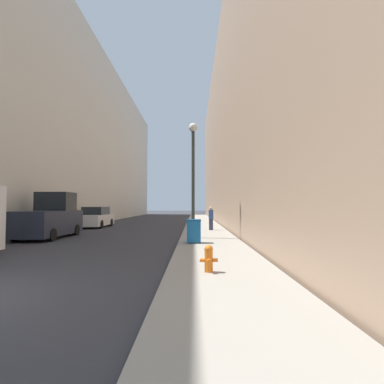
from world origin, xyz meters
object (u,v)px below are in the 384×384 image
(fire_hydrant, at_px, (209,258))
(trash_bin, at_px, (194,231))
(pickup_truck, at_px, (50,219))
(parked_sedan_near, at_px, (96,218))
(pedestrian_on_sidewalk, at_px, (211,218))
(lamppost, at_px, (193,169))

(fire_hydrant, bearing_deg, trash_bin, 93.71)
(pickup_truck, bearing_deg, trash_bin, -22.21)
(trash_bin, xyz_separation_m, parked_sedan_near, (-8.00, 11.24, 0.10))
(parked_sedan_near, distance_m, pedestrian_on_sidewalk, 10.14)
(parked_sedan_near, bearing_deg, trash_bin, -54.56)
(lamppost, relative_size, pickup_truck, 1.22)
(trash_bin, bearing_deg, fire_hydrant, -86.29)
(fire_hydrant, height_order, pickup_truck, pickup_truck)
(trash_bin, relative_size, lamppost, 0.17)
(trash_bin, relative_size, parked_sedan_near, 0.22)
(fire_hydrant, distance_m, parked_sedan_near, 18.94)
(fire_hydrant, relative_size, pedestrian_on_sidewalk, 0.43)
(fire_hydrant, height_order, parked_sedan_near, parked_sedan_near)
(lamppost, distance_m, pickup_truck, 8.36)
(fire_hydrant, relative_size, lamppost, 0.11)
(fire_hydrant, distance_m, trash_bin, 5.77)
(trash_bin, height_order, pickup_truck, pickup_truck)
(lamppost, relative_size, pedestrian_on_sidewalk, 3.81)
(parked_sedan_near, bearing_deg, pedestrian_on_sidewalk, -25.72)
(pickup_truck, xyz_separation_m, pedestrian_on_sidewalk, (9.04, 3.61, -0.12))
(lamppost, bearing_deg, parked_sedan_near, 131.11)
(trash_bin, xyz_separation_m, pickup_truck, (-7.90, 3.23, 0.37))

